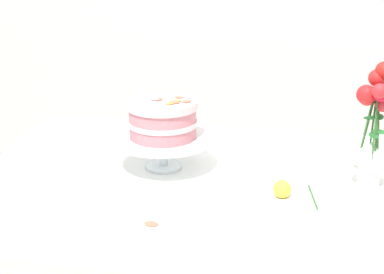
{
  "coord_description": "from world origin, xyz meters",
  "views": [
    {
      "loc": [
        0.25,
        -1.46,
        1.39
      ],
      "look_at": [
        -0.06,
        0.02,
        0.86
      ],
      "focal_mm": 53.62,
      "sensor_mm": 36.0,
      "label": 1
    }
  ],
  "objects_px": {
    "dining_table": "(211,213)",
    "layer_cake": "(163,119)",
    "cake_stand": "(163,142)",
    "flower_vase": "(373,128)",
    "fallen_rose": "(283,189)"
  },
  "relations": [
    {
      "from": "dining_table",
      "to": "layer_cake",
      "type": "bearing_deg",
      "value": 153.2
    },
    {
      "from": "dining_table",
      "to": "cake_stand",
      "type": "bearing_deg",
      "value": 153.23
    },
    {
      "from": "cake_stand",
      "to": "layer_cake",
      "type": "height_order",
      "value": "layer_cake"
    },
    {
      "from": "flower_vase",
      "to": "fallen_rose",
      "type": "bearing_deg",
      "value": -150.54
    },
    {
      "from": "cake_stand",
      "to": "flower_vase",
      "type": "height_order",
      "value": "flower_vase"
    },
    {
      "from": "flower_vase",
      "to": "dining_table",
      "type": "bearing_deg",
      "value": -169.47
    },
    {
      "from": "cake_stand",
      "to": "layer_cake",
      "type": "xyz_separation_m",
      "value": [
        0.0,
        0.0,
        0.07
      ]
    },
    {
      "from": "cake_stand",
      "to": "dining_table",
      "type": "bearing_deg",
      "value": -26.77
    },
    {
      "from": "cake_stand",
      "to": "fallen_rose",
      "type": "relative_size",
      "value": 2.04
    },
    {
      "from": "layer_cake",
      "to": "flower_vase",
      "type": "relative_size",
      "value": 0.59
    },
    {
      "from": "dining_table",
      "to": "cake_stand",
      "type": "height_order",
      "value": "cake_stand"
    },
    {
      "from": "dining_table",
      "to": "layer_cake",
      "type": "relative_size",
      "value": 6.88
    },
    {
      "from": "cake_stand",
      "to": "fallen_rose",
      "type": "height_order",
      "value": "cake_stand"
    },
    {
      "from": "dining_table",
      "to": "layer_cake",
      "type": "xyz_separation_m",
      "value": [
        -0.16,
        0.08,
        0.25
      ]
    },
    {
      "from": "fallen_rose",
      "to": "flower_vase",
      "type": "bearing_deg",
      "value": 29.46
    }
  ]
}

